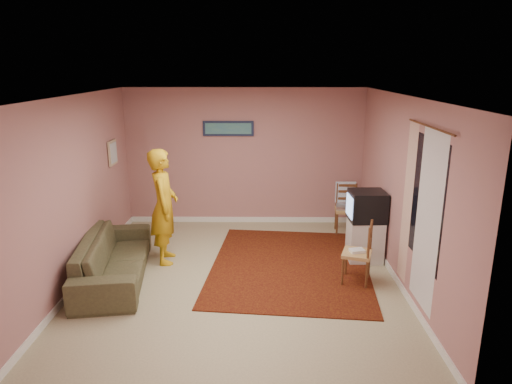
{
  "coord_description": "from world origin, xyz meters",
  "views": [
    {
      "loc": [
        0.31,
        -6.03,
        2.98
      ],
      "look_at": [
        0.24,
        0.6,
        1.14
      ],
      "focal_mm": 32.0,
      "sensor_mm": 36.0,
      "label": 1
    }
  ],
  "objects_px": {
    "tv_cabinet": "(365,240)",
    "chair_b": "(357,246)",
    "crt_tv": "(367,206)",
    "person": "(164,206)",
    "sofa": "(114,258)",
    "chair_a": "(347,204)"
  },
  "relations": [
    {
      "from": "tv_cabinet",
      "to": "chair_b",
      "type": "bearing_deg",
      "value": -110.33
    },
    {
      "from": "crt_tv",
      "to": "person",
      "type": "xyz_separation_m",
      "value": [
        -3.12,
        -0.06,
        0.0
      ]
    },
    {
      "from": "person",
      "to": "sofa",
      "type": "bearing_deg",
      "value": 128.19
    },
    {
      "from": "chair_a",
      "to": "chair_b",
      "type": "height_order",
      "value": "same"
    },
    {
      "from": "chair_a",
      "to": "chair_b",
      "type": "relative_size",
      "value": 0.97
    },
    {
      "from": "chair_a",
      "to": "person",
      "type": "xyz_separation_m",
      "value": [
        -3.06,
        -1.28,
        0.35
      ]
    },
    {
      "from": "chair_b",
      "to": "person",
      "type": "xyz_separation_m",
      "value": [
        -2.84,
        0.72,
        0.35
      ]
    },
    {
      "from": "crt_tv",
      "to": "person",
      "type": "bearing_deg",
      "value": 178.98
    },
    {
      "from": "crt_tv",
      "to": "chair_a",
      "type": "bearing_deg",
      "value": 90.98
    },
    {
      "from": "crt_tv",
      "to": "chair_b",
      "type": "bearing_deg",
      "value": -112.15
    },
    {
      "from": "crt_tv",
      "to": "sofa",
      "type": "height_order",
      "value": "crt_tv"
    },
    {
      "from": "sofa",
      "to": "person",
      "type": "bearing_deg",
      "value": -52.73
    },
    {
      "from": "chair_a",
      "to": "sofa",
      "type": "bearing_deg",
      "value": -147.62
    },
    {
      "from": "chair_b",
      "to": "person",
      "type": "height_order",
      "value": "person"
    },
    {
      "from": "chair_a",
      "to": "sofa",
      "type": "xyz_separation_m",
      "value": [
        -3.68,
        -1.91,
        -0.23
      ]
    },
    {
      "from": "chair_a",
      "to": "crt_tv",
      "type": "bearing_deg",
      "value": -81.97
    },
    {
      "from": "chair_b",
      "to": "person",
      "type": "relative_size",
      "value": 0.28
    },
    {
      "from": "tv_cabinet",
      "to": "chair_b",
      "type": "xyz_separation_m",
      "value": [
        -0.29,
        -0.78,
        0.22
      ]
    },
    {
      "from": "crt_tv",
      "to": "chair_a",
      "type": "distance_m",
      "value": 1.27
    },
    {
      "from": "tv_cabinet",
      "to": "person",
      "type": "relative_size",
      "value": 0.37
    },
    {
      "from": "chair_a",
      "to": "sofa",
      "type": "height_order",
      "value": "chair_a"
    },
    {
      "from": "tv_cabinet",
      "to": "crt_tv",
      "type": "relative_size",
      "value": 1.17
    }
  ]
}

